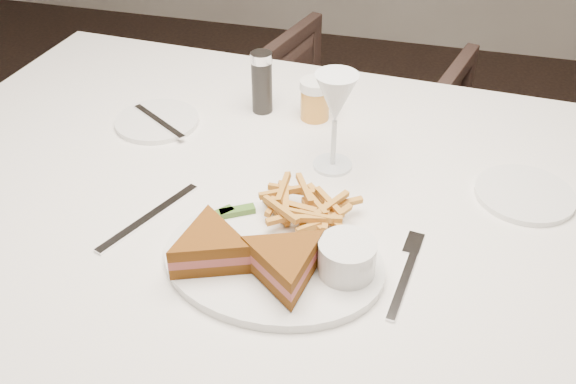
# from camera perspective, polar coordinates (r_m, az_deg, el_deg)

# --- Properties ---
(table) EXTENTS (1.50, 1.05, 0.75)m
(table) POSITION_cam_1_polar(r_m,az_deg,el_deg) (1.31, 0.59, -13.79)
(table) COLOR white
(table) RESTS_ON ground
(chair_far) EXTENTS (0.71, 0.68, 0.62)m
(chair_far) POSITION_cam_1_polar(r_m,az_deg,el_deg) (2.10, 5.73, 5.87)
(chair_far) COLOR #422E28
(chair_far) RESTS_ON ground
(table_setting) EXTENTS (0.84, 0.61, 0.18)m
(table_setting) POSITION_cam_1_polar(r_m,az_deg,el_deg) (0.98, 0.33, -0.88)
(table_setting) COLOR white
(table_setting) RESTS_ON table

